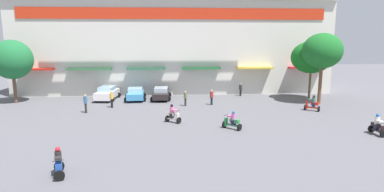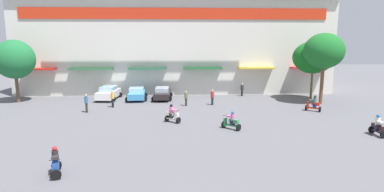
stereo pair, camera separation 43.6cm
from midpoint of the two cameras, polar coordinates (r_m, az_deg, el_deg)
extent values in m
plane|color=#5A595F|center=(22.46, -2.03, -7.44)|extent=(128.00, 128.00, 0.00)
cube|color=silver|center=(43.53, -2.61, 8.73)|extent=(39.45, 10.22, 11.43)
cube|color=red|center=(38.46, -2.60, 14.66)|extent=(36.30, 0.12, 1.30)
cube|color=red|center=(41.18, -25.74, 4.42)|extent=(3.97, 1.10, 0.20)
cube|color=#31683E|center=(39.23, -17.46, 4.73)|extent=(5.19, 1.10, 0.20)
cube|color=#296442|center=(38.13, -7.70, 4.96)|extent=(4.55, 1.10, 0.20)
cube|color=#226935|center=(38.17, 2.26, 5.05)|extent=(4.68, 1.10, 0.20)
cube|color=gold|center=(39.32, 11.87, 4.99)|extent=(4.43, 1.10, 0.20)
cube|color=red|center=(41.45, 20.56, 4.82)|extent=(4.29, 1.10, 0.20)
cylinder|color=brown|center=(39.20, -28.73, 1.30)|extent=(0.35, 0.35, 3.20)
ellipsoid|color=#1E6836|center=(38.91, -29.11, 5.80)|extent=(4.28, 3.83, 4.17)
cylinder|color=brown|center=(36.29, 22.68, 1.91)|extent=(0.36, 0.36, 4.15)
ellipsoid|color=#1A6525|center=(36.00, 23.06, 7.50)|extent=(4.21, 3.71, 3.71)
cylinder|color=brown|center=(38.32, 21.05, 1.72)|extent=(0.24, 0.24, 3.24)
ellipsoid|color=#14641C|center=(38.02, 21.36, 6.52)|extent=(4.56, 3.98, 3.60)
cube|color=silver|center=(37.40, -14.47, 0.40)|extent=(2.21, 4.65, 0.78)
cube|color=#92B9C9|center=(37.30, -14.51, 1.35)|extent=(1.74, 2.39, 0.47)
cylinder|color=black|center=(39.03, -15.10, 0.24)|extent=(0.61, 0.22, 0.60)
cylinder|color=black|center=(38.53, -12.58, 0.22)|extent=(0.61, 0.22, 0.60)
cylinder|color=black|center=(36.43, -16.41, -0.52)|extent=(0.61, 0.22, 0.60)
cylinder|color=black|center=(35.89, -13.72, -0.55)|extent=(0.61, 0.22, 0.60)
cube|color=#3A87BE|center=(36.50, -9.63, 0.25)|extent=(2.14, 4.14, 0.66)
cube|color=#9BC3CB|center=(36.41, -9.66, 1.12)|extent=(1.73, 2.12, 0.45)
cylinder|color=black|center=(37.82, -10.94, 0.09)|extent=(0.61, 0.21, 0.60)
cylinder|color=black|center=(37.75, -8.15, 0.16)|extent=(0.61, 0.21, 0.60)
cylinder|color=black|center=(35.38, -11.19, -0.60)|extent=(0.61, 0.21, 0.60)
cylinder|color=black|center=(35.30, -8.20, -0.54)|extent=(0.61, 0.21, 0.60)
cube|color=black|center=(36.45, -5.05, 0.34)|extent=(1.81, 4.42, 0.66)
cube|color=#A2B1C0|center=(36.36, -5.06, 1.21)|extent=(1.52, 2.22, 0.45)
cylinder|color=black|center=(37.90, -6.22, 0.24)|extent=(0.60, 0.18, 0.60)
cylinder|color=black|center=(37.80, -3.63, 0.25)|extent=(0.60, 0.18, 0.60)
cylinder|color=black|center=(35.23, -6.55, -0.52)|extent=(0.60, 0.18, 0.60)
cylinder|color=black|center=(35.13, -3.77, -0.51)|extent=(0.60, 0.18, 0.60)
cylinder|color=black|center=(32.68, 20.28, -2.00)|extent=(0.42, 0.50, 0.52)
cylinder|color=black|center=(32.44, 22.44, -2.23)|extent=(0.42, 0.50, 0.52)
cube|color=red|center=(32.54, 21.36, -2.01)|extent=(1.06, 0.88, 0.10)
cube|color=red|center=(32.42, 21.80, -1.33)|extent=(0.74, 0.66, 0.28)
cube|color=red|center=(32.60, 20.52, -1.58)|extent=(0.30, 0.34, 0.72)
cylinder|color=black|center=(32.51, 20.54, -0.61)|extent=(0.34, 0.44, 0.04)
cube|color=#1A254F|center=(32.46, 21.61, -1.52)|extent=(0.42, 0.42, 0.36)
cylinder|color=#416758|center=(32.38, 21.66, -0.76)|extent=(0.45, 0.45, 0.52)
sphere|color=black|center=(32.32, 21.70, -0.11)|extent=(0.25, 0.25, 0.25)
cube|color=#416758|center=(32.43, 21.19, -0.66)|extent=(0.56, 0.53, 0.10)
cylinder|color=black|center=(17.17, -22.69, -13.01)|extent=(0.54, 0.30, 0.52)
cylinder|color=black|center=(18.37, -22.63, -11.47)|extent=(0.54, 0.30, 0.52)
cube|color=#22499F|center=(17.75, -22.67, -12.04)|extent=(0.63, 1.17, 0.10)
cube|color=#22499F|center=(17.84, -22.74, -10.74)|extent=(0.52, 0.78, 0.28)
cube|color=#22499F|center=(17.21, -22.73, -12.21)|extent=(0.35, 0.23, 0.65)
cylinder|color=black|center=(17.00, -22.85, -10.57)|extent=(0.50, 0.20, 0.04)
cube|color=brown|center=(17.79, -22.71, -11.22)|extent=(0.39, 0.37, 0.36)
cylinder|color=#292627|center=(17.64, -22.81, -9.88)|extent=(0.41, 0.41, 0.52)
sphere|color=red|center=(17.52, -22.90, -8.73)|extent=(0.25, 0.25, 0.25)
cube|color=#292627|center=(17.36, -22.84, -10.11)|extent=(0.46, 0.53, 0.10)
cylinder|color=black|center=(25.95, -1.99, -4.42)|extent=(0.42, 0.51, 0.52)
cylinder|color=black|center=(26.59, -4.06, -4.08)|extent=(0.42, 0.51, 0.52)
cube|color=beige|center=(26.25, -3.04, -4.12)|extent=(0.99, 0.81, 0.10)
cube|color=beige|center=(26.27, -3.42, -3.22)|extent=(0.70, 0.62, 0.28)
cube|color=beige|center=(25.95, -2.21, -3.86)|extent=(0.30, 0.34, 0.70)
cylinder|color=black|center=(25.81, -2.17, -2.67)|extent=(0.33, 0.45, 0.04)
cube|color=black|center=(26.25, -3.25, -3.50)|extent=(0.41, 0.42, 0.36)
cylinder|color=pink|center=(26.15, -3.26, -2.55)|extent=(0.45, 0.45, 0.53)
sphere|color=black|center=(26.07, -3.27, -1.74)|extent=(0.25, 0.25, 0.25)
cube|color=pink|center=(26.00, -2.81, -2.56)|extent=(0.56, 0.53, 0.10)
cylinder|color=black|center=(25.92, 31.76, -5.99)|extent=(0.52, 0.15, 0.52)
cylinder|color=black|center=(26.97, 30.14, -5.26)|extent=(0.52, 0.15, 0.52)
cube|color=black|center=(26.43, 30.94, -5.49)|extent=(0.29, 1.17, 0.10)
cube|color=black|center=(26.53, 30.72, -4.63)|extent=(0.31, 0.75, 0.28)
cube|color=black|center=(25.97, 31.64, -5.46)|extent=(0.32, 0.14, 0.66)
cylinder|color=black|center=(25.83, 31.78, -4.33)|extent=(0.52, 0.04, 0.04)
cube|color=#1C253C|center=(26.48, 30.83, -4.94)|extent=(0.32, 0.28, 0.36)
cylinder|color=silver|center=(26.37, 30.92, -3.96)|extent=(0.32, 0.32, 0.57)
sphere|color=#1F5AAC|center=(26.29, 31.00, -3.12)|extent=(0.25, 0.25, 0.25)
cube|color=silver|center=(26.13, 31.28, -4.05)|extent=(0.35, 0.44, 0.10)
cylinder|color=black|center=(24.87, 6.27, -5.12)|extent=(0.46, 0.48, 0.52)
cylinder|color=black|center=(24.18, 8.92, -5.63)|extent=(0.46, 0.48, 0.52)
cube|color=#2D8748|center=(24.50, 7.58, -5.24)|extent=(1.05, 1.02, 0.10)
cube|color=#2D8748|center=(24.28, 8.08, -4.52)|extent=(0.75, 0.73, 0.28)
cube|color=#2D8748|center=(24.74, 6.54, -4.68)|extent=(0.32, 0.33, 0.66)
cylinder|color=black|center=(24.62, 6.51, -3.46)|extent=(0.38, 0.40, 0.04)
cube|color=#271C46|center=(24.37, 7.86, -4.75)|extent=(0.42, 0.42, 0.36)
cylinder|color=#D064A7|center=(24.26, 7.88, -3.79)|extent=(0.45, 0.45, 0.48)
sphere|color=#2A64A3|center=(24.18, 7.90, -2.98)|extent=(0.25, 0.25, 0.25)
cube|color=#D064A7|center=(24.41, 7.30, -3.63)|extent=(0.55, 0.55, 0.10)
cylinder|color=#2B2820|center=(32.69, -0.69, -1.09)|extent=(0.30, 0.30, 0.83)
cylinder|color=#596843|center=(32.56, -0.69, 0.08)|extent=(0.48, 0.48, 0.53)
sphere|color=tan|center=(32.50, -0.70, 0.72)|extent=(0.20, 0.20, 0.20)
cylinder|color=black|center=(38.93, 9.32, 0.57)|extent=(0.31, 0.31, 0.79)
cylinder|color=#2D2C33|center=(38.83, 9.35, 1.54)|extent=(0.50, 0.50, 0.55)
sphere|color=tan|center=(38.77, 9.37, 2.10)|extent=(0.22, 0.22, 0.22)
cylinder|color=#232A21|center=(31.29, -18.11, -2.03)|extent=(0.29, 0.29, 0.91)
cylinder|color=#32628B|center=(31.14, -18.19, -0.65)|extent=(0.46, 0.46, 0.63)
sphere|color=tan|center=(31.07, -18.23, 0.13)|extent=(0.22, 0.22, 0.22)
cylinder|color=black|center=(33.27, 4.07, -0.94)|extent=(0.34, 0.34, 0.79)
cylinder|color=#953235|center=(33.14, 4.09, 0.23)|extent=(0.54, 0.54, 0.59)
sphere|color=tan|center=(33.07, 4.09, 0.92)|extent=(0.22, 0.22, 0.22)
cylinder|color=black|center=(32.93, -13.75, -1.23)|extent=(0.28, 0.28, 0.90)
cylinder|color=gold|center=(32.80, -13.80, 0.04)|extent=(0.45, 0.45, 0.58)
sphere|color=#DAA788|center=(32.73, -13.83, 0.74)|extent=(0.23, 0.23, 0.23)
camera|label=1|loc=(0.22, -89.56, 0.08)|focal=29.55mm
camera|label=2|loc=(0.22, 90.44, -0.08)|focal=29.55mm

